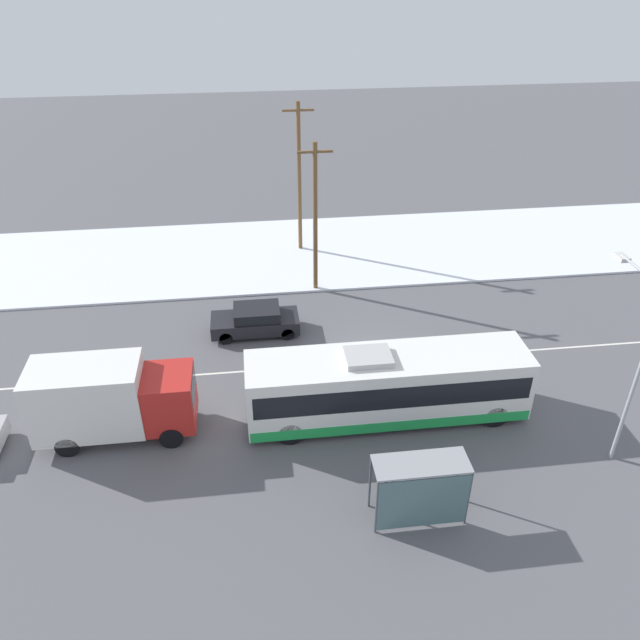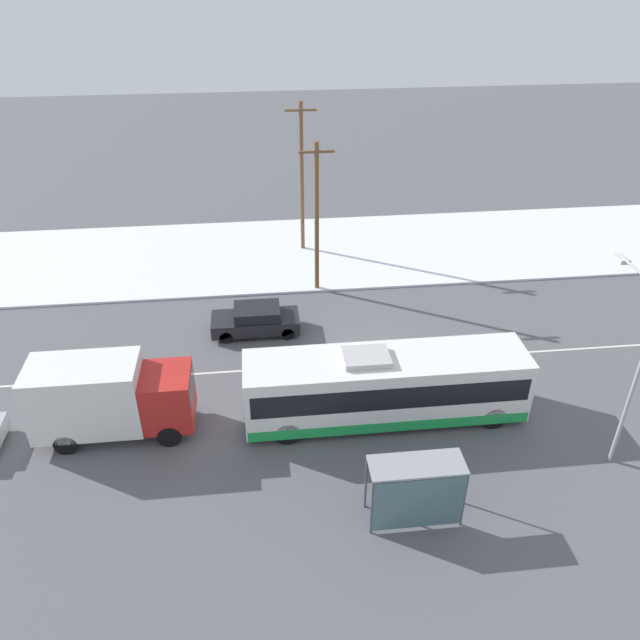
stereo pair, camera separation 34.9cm
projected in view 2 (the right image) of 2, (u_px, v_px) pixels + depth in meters
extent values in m
plane|color=#56565B|center=(372.00, 362.00, 28.91)|extent=(120.00, 120.00, 0.00)
cube|color=silver|center=(337.00, 250.00, 39.07)|extent=(80.00, 10.22, 0.12)
cube|color=silver|center=(372.00, 362.00, 28.91)|extent=(60.00, 0.12, 0.00)
cube|color=white|center=(386.00, 385.00, 24.85)|extent=(11.24, 2.55, 2.63)
cube|color=black|center=(386.00, 379.00, 24.68)|extent=(10.79, 2.57, 1.00)
cube|color=green|center=(384.00, 406.00, 25.42)|extent=(11.12, 2.57, 0.47)
cube|color=#B2B2B2|center=(366.00, 357.00, 24.02)|extent=(1.80, 1.40, 0.24)
cylinder|color=black|center=(494.00, 417.00, 24.86)|extent=(1.00, 0.28, 1.00)
cylinder|color=black|center=(475.00, 383.00, 26.78)|extent=(1.00, 0.28, 1.00)
cylinder|color=black|center=(288.00, 433.00, 24.09)|extent=(1.00, 0.28, 1.00)
cylinder|color=black|center=(284.00, 396.00, 26.01)|extent=(1.00, 0.28, 1.00)
cube|color=silver|center=(87.00, 396.00, 23.82)|extent=(4.16, 2.30, 2.78)
cube|color=red|center=(168.00, 396.00, 24.27)|extent=(1.90, 2.18, 2.17)
cube|color=black|center=(191.00, 386.00, 24.13)|extent=(0.06, 1.95, 0.95)
cylinder|color=black|center=(169.00, 436.00, 24.00)|extent=(0.90, 0.26, 0.90)
cylinder|color=black|center=(174.00, 402.00, 25.72)|extent=(0.90, 0.26, 0.90)
cylinder|color=black|center=(66.00, 444.00, 23.63)|extent=(0.90, 0.26, 0.90)
cylinder|color=black|center=(78.00, 409.00, 25.36)|extent=(0.90, 0.26, 0.90)
cube|color=black|center=(256.00, 323.00, 30.81)|extent=(4.30, 1.80, 0.69)
cube|color=black|center=(257.00, 312.00, 30.51)|extent=(2.24, 1.66, 0.53)
cube|color=black|center=(257.00, 312.00, 30.50)|extent=(2.06, 1.69, 0.42)
cylinder|color=black|center=(226.00, 337.00, 30.14)|extent=(0.64, 0.22, 0.64)
cylinder|color=black|center=(227.00, 320.00, 31.48)|extent=(0.64, 0.22, 0.64)
cylinder|color=black|center=(288.00, 333.00, 30.42)|extent=(0.64, 0.22, 0.64)
cylinder|color=black|center=(286.00, 317.00, 31.76)|extent=(0.64, 0.22, 0.64)
cylinder|color=#23232D|center=(383.00, 482.00, 22.08)|extent=(0.11, 0.11, 0.76)
cylinder|color=#23232D|center=(389.00, 481.00, 22.10)|extent=(0.11, 0.11, 0.76)
cube|color=#19478C|center=(387.00, 467.00, 21.73)|extent=(0.39, 0.21, 0.62)
sphere|color=#8E6647|center=(388.00, 458.00, 21.50)|extent=(0.26, 0.26, 0.26)
cylinder|color=#19478C|center=(380.00, 469.00, 21.73)|extent=(0.10, 0.10, 0.59)
cylinder|color=#19478C|center=(394.00, 468.00, 21.77)|extent=(0.10, 0.10, 0.59)
cube|color=gray|center=(417.00, 465.00, 20.04)|extent=(3.14, 1.20, 0.06)
cube|color=slate|center=(419.00, 504.00, 20.16)|extent=(3.01, 0.04, 2.16)
cylinder|color=#474C51|center=(366.00, 482.00, 21.00)|extent=(0.08, 0.08, 2.34)
cylinder|color=#474C51|center=(454.00, 475.00, 21.28)|extent=(0.08, 0.08, 2.34)
cylinder|color=#474C51|center=(372.00, 508.00, 20.05)|extent=(0.08, 0.08, 2.34)
cylinder|color=#474C51|center=(464.00, 500.00, 20.34)|extent=(0.08, 0.08, 2.34)
cylinder|color=#9EA3A8|center=(635.00, 382.00, 21.58)|extent=(0.14, 0.14, 7.38)
cube|color=silver|center=(622.00, 259.00, 21.95)|extent=(0.36, 0.60, 0.16)
cylinder|color=brown|center=(317.00, 220.00, 32.73)|extent=(0.24, 0.24, 8.26)
cube|color=brown|center=(317.00, 152.00, 30.82)|extent=(1.80, 0.12, 0.12)
cylinder|color=brown|center=(302.00, 180.00, 36.95)|extent=(0.24, 0.24, 9.06)
cube|color=brown|center=(301.00, 110.00, 34.83)|extent=(1.80, 0.12, 0.12)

